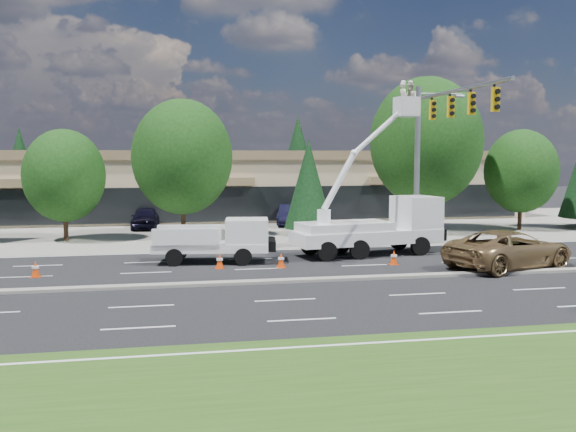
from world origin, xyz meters
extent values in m
plane|color=black|center=(0.00, 0.00, 0.00)|extent=(140.00, 140.00, 0.00)
cube|color=gray|center=(0.00, 20.00, 0.01)|extent=(140.00, 22.00, 0.01)
cube|color=#244714|center=(0.00, -13.00, 0.01)|extent=(140.00, 10.00, 0.01)
cube|color=gray|center=(0.00, 0.00, 0.06)|extent=(120.00, 0.55, 0.12)
cube|color=tan|center=(0.00, 30.00, 2.50)|extent=(50.00, 15.00, 5.00)
cube|color=olive|center=(0.00, 30.00, 5.15)|extent=(50.40, 15.40, 0.70)
cube|color=black|center=(0.00, 22.45, 1.50)|extent=(48.00, 0.12, 2.60)
cylinder|color=#332114|center=(-10.00, 15.00, 1.09)|extent=(0.28, 0.28, 2.18)
ellipsoid|color=black|center=(-10.00, 15.00, 3.93)|extent=(4.84, 4.84, 5.57)
cylinder|color=#332114|center=(-3.00, 15.00, 1.40)|extent=(0.28, 0.28, 2.79)
ellipsoid|color=black|center=(-3.00, 15.00, 5.05)|extent=(6.21, 6.21, 7.14)
cylinder|color=#332114|center=(5.00, 15.00, 0.40)|extent=(0.26, 0.26, 0.80)
cone|color=black|center=(5.00, 15.00, 3.32)|extent=(3.13, 3.13, 5.73)
cylinder|color=#332114|center=(13.00, 15.00, 1.67)|extent=(0.28, 0.28, 3.35)
ellipsoid|color=black|center=(13.00, 15.00, 6.05)|extent=(7.44, 7.44, 8.56)
cylinder|color=#332114|center=(20.00, 15.00, 1.12)|extent=(0.28, 0.28, 2.25)
ellipsoid|color=black|center=(20.00, 15.00, 4.06)|extent=(4.99, 4.99, 5.74)
cylinder|color=#332114|center=(-18.00, 42.00, 0.40)|extent=(0.26, 0.26, 0.80)
cone|color=black|center=(-18.00, 42.00, 4.22)|extent=(3.99, 3.99, 7.29)
cylinder|color=#332114|center=(-4.00, 42.00, 0.40)|extent=(0.26, 0.26, 0.80)
cone|color=black|center=(-4.00, 42.00, 5.28)|extent=(4.99, 4.99, 9.12)
cylinder|color=#332114|center=(10.00, 42.00, 0.40)|extent=(0.26, 0.26, 0.80)
cone|color=black|center=(10.00, 42.00, 5.00)|extent=(4.73, 4.73, 8.64)
cylinder|color=#332114|center=(22.00, 42.00, 0.40)|extent=(0.26, 0.26, 0.80)
cone|color=black|center=(22.00, 42.00, 4.83)|extent=(4.57, 4.57, 8.34)
cylinder|color=gray|center=(10.00, 9.20, 4.50)|extent=(0.32, 0.32, 9.00)
cylinder|color=gray|center=(10.00, 4.20, 8.30)|extent=(0.20, 10.00, 0.20)
cylinder|color=gray|center=(11.30, 9.20, 8.60)|extent=(2.60, 0.12, 0.12)
cube|color=gold|center=(10.00, 7.20, 7.55)|extent=(0.32, 0.22, 1.05)
cube|color=gold|center=(10.00, 5.00, 7.55)|extent=(0.32, 0.22, 1.05)
cube|color=gold|center=(10.00, 2.80, 7.55)|extent=(0.32, 0.22, 1.05)
cube|color=gold|center=(10.00, 0.60, 7.55)|extent=(0.32, 0.22, 1.05)
cube|color=white|center=(-2.00, 5.42, 0.78)|extent=(5.71, 2.75, 0.41)
cube|color=white|center=(-0.28, 5.18, 1.42)|extent=(2.26, 2.22, 1.37)
cube|color=black|center=(0.31, 5.09, 1.60)|extent=(0.31, 1.73, 0.91)
cube|color=white|center=(-2.96, 6.43, 1.23)|extent=(3.11, 0.70, 1.00)
cube|color=white|center=(-3.21, 4.71, 1.23)|extent=(3.11, 0.70, 1.00)
cube|color=white|center=(6.09, 6.20, 0.98)|extent=(8.09, 3.66, 0.68)
cube|color=white|center=(8.97, 6.71, 2.00)|extent=(2.32, 2.60, 1.95)
cube|color=black|center=(9.69, 6.84, 2.15)|extent=(0.42, 1.94, 1.17)
cube|color=white|center=(4.84, 5.98, 1.51)|extent=(5.00, 3.02, 0.49)
cylinder|color=white|center=(3.69, 5.78, 2.05)|extent=(0.68, 0.68, 0.78)
cube|color=white|center=(8.29, 6.59, 7.66)|extent=(1.21, 1.05, 1.05)
imported|color=beige|center=(8.08, 6.55, 8.05)|extent=(0.50, 0.67, 1.68)
imported|color=beige|center=(8.50, 6.62, 8.05)|extent=(0.77, 0.92, 1.68)
ellipsoid|color=white|center=(8.08, 6.55, 8.91)|extent=(0.25, 0.25, 0.18)
ellipsoid|color=white|center=(8.50, 6.62, 8.91)|extent=(0.25, 0.25, 0.18)
cube|color=#DA3B06|center=(-9.57, 3.11, 0.01)|extent=(0.40, 0.40, 0.03)
cone|color=#DA3B06|center=(-9.57, 3.11, 0.35)|extent=(0.36, 0.36, 0.70)
cylinder|color=white|center=(-9.57, 3.11, 0.42)|extent=(0.29, 0.29, 0.10)
cube|color=#DA3B06|center=(-1.73, 3.68, 0.01)|extent=(0.40, 0.40, 0.03)
cone|color=#DA3B06|center=(-1.73, 3.68, 0.35)|extent=(0.36, 0.36, 0.70)
cylinder|color=white|center=(-1.73, 3.68, 0.42)|extent=(0.29, 0.29, 0.10)
cube|color=#DA3B06|center=(1.06, 3.37, 0.01)|extent=(0.40, 0.40, 0.03)
cone|color=#DA3B06|center=(1.06, 3.37, 0.35)|extent=(0.36, 0.36, 0.70)
cylinder|color=white|center=(1.06, 3.37, 0.42)|extent=(0.29, 0.29, 0.10)
cube|color=#DA3B06|center=(6.44, 3.17, 0.01)|extent=(0.40, 0.40, 0.03)
cone|color=#DA3B06|center=(6.44, 3.17, 0.35)|extent=(0.36, 0.36, 0.70)
cylinder|color=white|center=(6.44, 3.17, 0.42)|extent=(0.29, 0.29, 0.10)
imported|color=olive|center=(11.29, 1.29, 0.87)|extent=(6.90, 4.82, 1.75)
imported|color=black|center=(-5.47, 20.70, 0.76)|extent=(2.02, 4.54, 1.52)
imported|color=black|center=(5.02, 21.00, 0.76)|extent=(2.82, 4.91, 1.53)
camera|label=1|loc=(-4.20, -25.23, 5.14)|focal=40.00mm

